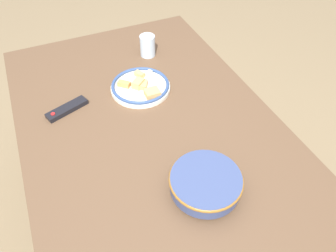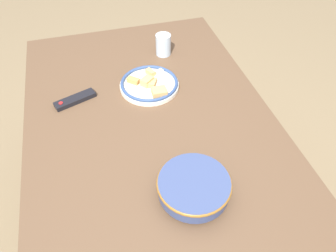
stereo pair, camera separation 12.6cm
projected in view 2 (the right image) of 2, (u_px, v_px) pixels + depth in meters
name	position (u px, v px, depth m)	size (l,w,h in m)	color
ground_plane	(157.00, 219.00, 1.85)	(8.00, 8.00, 0.00)	#7F6B4C
dining_table	(153.00, 138.00, 1.36)	(1.59, 1.00, 0.76)	brown
noodle_bowl	(194.00, 186.00, 1.06)	(0.24, 0.24, 0.07)	#384775
food_plate	(150.00, 84.00, 1.47)	(0.26, 0.26, 0.05)	silver
tv_remote	(75.00, 100.00, 1.40)	(0.10, 0.18, 0.02)	black
drinking_glass	(163.00, 45.00, 1.63)	(0.08, 0.08, 0.11)	silver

